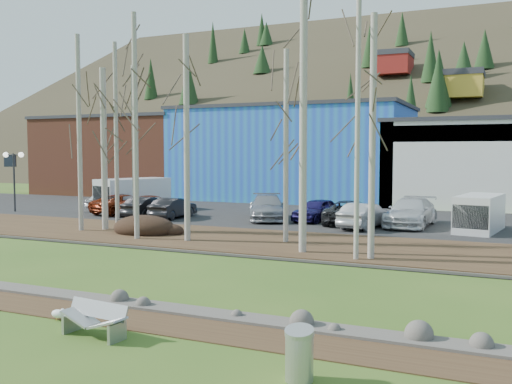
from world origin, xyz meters
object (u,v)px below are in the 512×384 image
at_px(street_lamp, 14,165).
at_px(car_8, 125,204).
at_px(bench_damaged, 95,319).
at_px(car_6, 350,212).
at_px(litter_bin, 299,357).
at_px(car_7, 411,212).
at_px(seagull, 58,313).
at_px(car_2, 153,205).
at_px(car_4, 317,210).
at_px(car_5, 364,216).
at_px(car_1, 173,208).
at_px(car_0, 107,200).
at_px(van_grey, 130,195).
at_px(car_3, 267,207).
at_px(van_white, 479,213).
at_px(car_9, 147,207).

bearing_deg(street_lamp, car_8, 2.57).
xyz_separation_m(bench_damaged, car_6, (0.38, 21.60, 0.43)).
height_order(litter_bin, car_7, car_7).
distance_m(litter_bin, seagull, 6.94).
relative_size(street_lamp, car_8, 0.87).
height_order(car_2, car_4, car_4).
bearing_deg(car_5, seagull, 90.66).
bearing_deg(car_8, street_lamp, 29.86).
distance_m(car_7, car_8, 18.48).
xyz_separation_m(car_6, car_8, (-15.07, -0.83, -0.02)).
height_order(litter_bin, car_1, car_1).
bearing_deg(car_0, car_8, 140.27).
height_order(seagull, car_2, car_2).
xyz_separation_m(car_1, car_5, (11.99, 0.21, 0.04)).
xyz_separation_m(car_0, car_2, (5.09, -1.79, -0.02)).
bearing_deg(car_4, car_2, -160.67).
relative_size(seagull, car_4, 0.12).
bearing_deg(van_grey, car_4, 15.94).
relative_size(car_3, car_4, 1.32).
relative_size(street_lamp, car_1, 1.06).
bearing_deg(car_0, car_1, 151.54).
xyz_separation_m(car_7, van_white, (3.56, -0.78, 0.16)).
bearing_deg(van_white, van_grey, -174.92).
height_order(litter_bin, van_grey, van_grey).
distance_m(car_1, car_5, 11.99).
distance_m(car_2, car_9, 0.87).
xyz_separation_m(car_3, van_grey, (-10.91, 1.05, 0.37)).
relative_size(car_4, van_white, 0.87).
xyz_separation_m(bench_damaged, street_lamp, (-22.65, 18.90, 2.99)).
distance_m(car_3, car_4, 3.07).
xyz_separation_m(seagull, street_lamp, (-21.01, 18.32, 3.19)).
height_order(car_2, car_5, car_5).
bearing_deg(van_white, car_4, -176.94).
bearing_deg(car_3, car_0, 152.07).
relative_size(car_3, car_5, 1.26).
relative_size(bench_damaged, car_7, 0.33).
bearing_deg(car_1, car_4, -167.72).
xyz_separation_m(bench_damaged, car_0, (-17.61, 22.55, 0.42)).
relative_size(litter_bin, car_2, 0.19).
bearing_deg(seagull, car_9, 123.04).
distance_m(seagull, car_2, 22.94).
height_order(car_6, car_9, car_6).
bearing_deg(car_3, street_lamp, 164.87).
bearing_deg(street_lamp, seagull, -51.72).
distance_m(car_2, van_white, 19.83).
bearing_deg(car_7, car_9, -169.50).
relative_size(car_1, car_5, 0.94).
xyz_separation_m(car_1, van_white, (17.73, 1.26, 0.31)).
relative_size(car_4, car_6, 0.81).
height_order(car_1, car_3, car_3).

